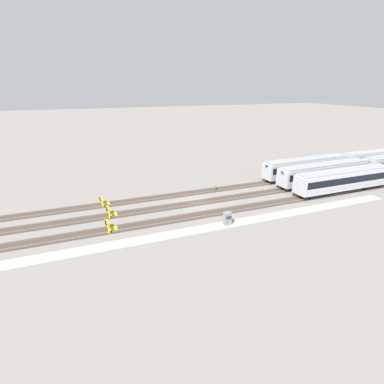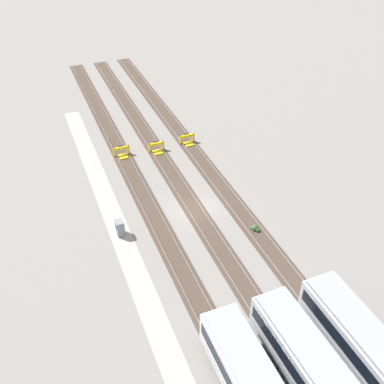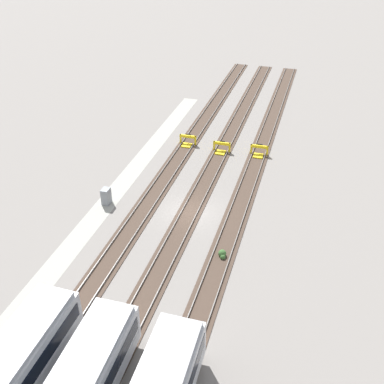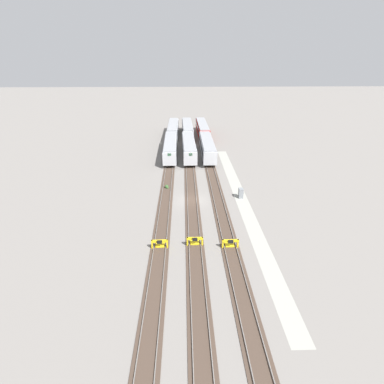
% 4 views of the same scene
% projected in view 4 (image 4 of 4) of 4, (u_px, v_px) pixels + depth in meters
% --- Properties ---
extents(ground_plane, '(400.00, 400.00, 0.00)m').
position_uv_depth(ground_plane, '(192.00, 200.00, 47.78)').
color(ground_plane, gray).
extents(service_walkway, '(54.00, 2.00, 0.01)m').
position_uv_depth(service_walkway, '(242.00, 200.00, 47.99)').
color(service_walkway, '#9E9E93').
rests_on(service_walkway, ground).
extents(rail_track_nearest, '(90.00, 2.23, 0.21)m').
position_uv_depth(rail_track_nearest, '(218.00, 200.00, 47.87)').
color(rail_track_nearest, '#47382D').
rests_on(rail_track_nearest, ground).
extents(rail_track_near_inner, '(90.00, 2.24, 0.21)m').
position_uv_depth(rail_track_near_inner, '(192.00, 200.00, 47.76)').
color(rail_track_near_inner, '#47382D').
rests_on(rail_track_near_inner, ground).
extents(rail_track_middle, '(90.00, 2.23, 0.21)m').
position_uv_depth(rail_track_middle, '(165.00, 201.00, 47.65)').
color(rail_track_middle, '#47382D').
rests_on(rail_track_middle, ground).
extents(subway_car_front_row_leftmost, '(18.05, 3.16, 3.70)m').
position_uv_depth(subway_car_front_row_leftmost, '(187.00, 129.00, 85.99)').
color(subway_car_front_row_leftmost, '#B7BABF').
rests_on(subway_car_front_row_leftmost, ground).
extents(subway_car_front_row_left_inner, '(18.04, 3.11, 3.70)m').
position_uv_depth(subway_car_front_row_left_inner, '(202.00, 129.00, 86.14)').
color(subway_car_front_row_left_inner, red).
rests_on(subway_car_front_row_left_inner, ground).
extents(subway_car_front_row_centre, '(18.02, 2.97, 3.70)m').
position_uv_depth(subway_car_front_row_centre, '(173.00, 129.00, 85.49)').
color(subway_car_front_row_centre, '#B7BABF').
rests_on(subway_car_front_row_centre, ground).
extents(subway_car_front_row_right_inner, '(18.01, 2.87, 3.70)m').
position_uv_depth(subway_car_front_row_right_inner, '(207.00, 147.00, 68.76)').
color(subway_car_front_row_right_inner, '#B7BABF').
rests_on(subway_car_front_row_right_inner, ground).
extents(subway_car_front_row_rightmost, '(18.04, 3.11, 3.70)m').
position_uv_depth(subway_car_front_row_rightmost, '(170.00, 147.00, 68.53)').
color(subway_car_front_row_rightmost, '#B7BABF').
rests_on(subway_car_front_row_rightmost, ground).
extents(subway_car_back_row_leftmost, '(18.06, 3.20, 3.70)m').
position_uv_depth(subway_car_back_row_leftmost, '(189.00, 147.00, 68.64)').
color(subway_car_back_row_leftmost, '#B7BABF').
rests_on(subway_car_back_row_leftmost, ground).
extents(bumper_stop_nearest_track, '(1.35, 2.00, 1.22)m').
position_uv_depth(bumper_stop_nearest_track, '(230.00, 243.00, 35.94)').
color(bumper_stop_nearest_track, yellow).
rests_on(bumper_stop_nearest_track, ground).
extents(bumper_stop_near_inner_track, '(1.35, 2.00, 1.22)m').
position_uv_depth(bumper_stop_near_inner_track, '(195.00, 241.00, 36.38)').
color(bumper_stop_near_inner_track, yellow).
rests_on(bumper_stop_near_inner_track, ground).
extents(bumper_stop_middle_track, '(1.36, 2.01, 1.22)m').
position_uv_depth(bumper_stop_middle_track, '(160.00, 243.00, 35.86)').
color(bumper_stop_middle_track, yellow).
rests_on(bumper_stop_middle_track, ground).
extents(electrical_cabinet, '(0.90, 0.73, 1.60)m').
position_uv_depth(electrical_cabinet, '(241.00, 193.00, 48.43)').
color(electrical_cabinet, gray).
rests_on(electrical_cabinet, ground).
extents(weed_clump, '(0.92, 0.70, 0.64)m').
position_uv_depth(weed_clump, '(167.00, 187.00, 52.20)').
color(weed_clump, '#38602D').
rests_on(weed_clump, ground).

